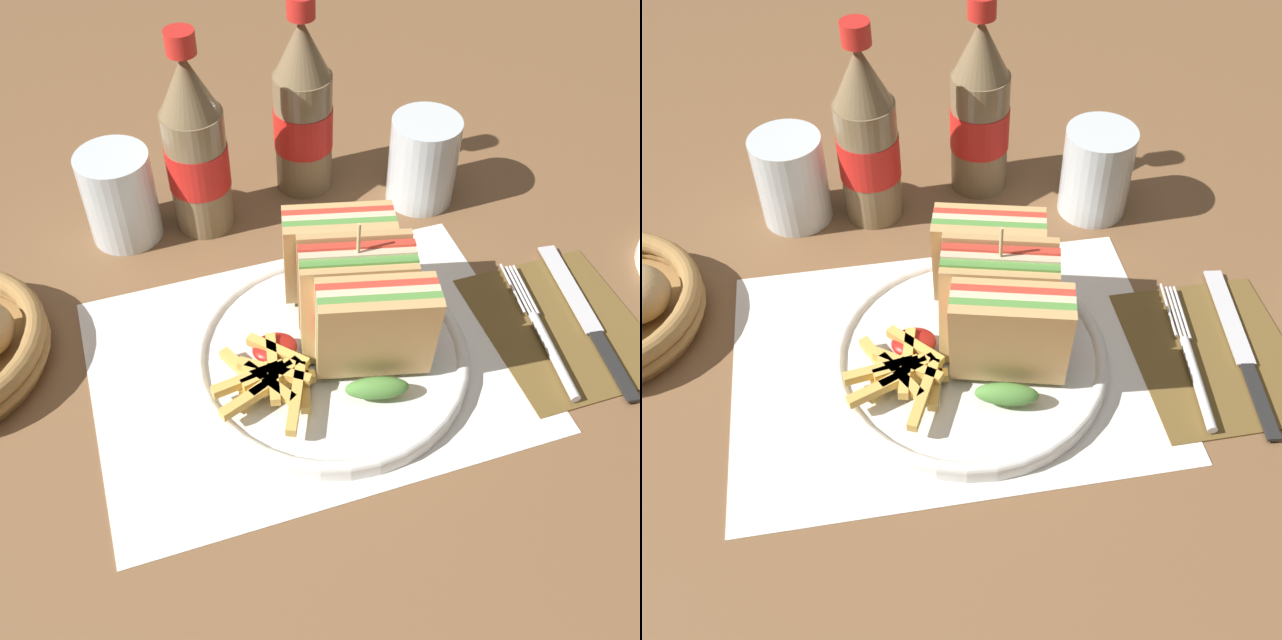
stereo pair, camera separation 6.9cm
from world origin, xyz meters
TOP-DOWN VIEW (x-y plane):
  - ground_plane at (0.00, 0.00)m, footprint 4.00×4.00m
  - placemat at (-0.02, -0.02)m, footprint 0.40×0.29m
  - plate_main at (-0.00, -0.03)m, footprint 0.26×0.26m
  - club_sandwich at (0.03, -0.01)m, footprint 0.12×0.19m
  - fries_pile at (-0.06, -0.05)m, footprint 0.09×0.12m
  - ketchup_blob at (-0.05, -0.02)m, footprint 0.04×0.04m
  - napkin at (0.23, -0.06)m, footprint 0.15×0.18m
  - fork at (0.20, -0.07)m, footprint 0.03×0.17m
  - knife at (0.26, -0.06)m, footprint 0.04×0.21m
  - coke_bottle_near at (-0.07, 0.21)m, footprint 0.07×0.07m
  - coke_bottle_far at (0.06, 0.24)m, footprint 0.07×0.07m
  - glass_near at (0.18, 0.17)m, footprint 0.08×0.08m
  - glass_far at (-0.15, 0.22)m, footprint 0.08×0.08m

SIDE VIEW (x-z plane):
  - ground_plane at x=0.00m, z-range 0.00..0.00m
  - placemat at x=-0.02m, z-range 0.00..0.00m
  - napkin at x=0.23m, z-range 0.00..0.00m
  - knife at x=0.26m, z-range 0.00..0.01m
  - fork at x=0.20m, z-range 0.00..0.01m
  - plate_main at x=0.00m, z-range 0.00..0.02m
  - ketchup_blob at x=-0.05m, z-range 0.02..0.03m
  - fries_pile at x=-0.06m, z-range 0.02..0.04m
  - glass_near at x=0.18m, z-range 0.00..0.10m
  - glass_far at x=-0.15m, z-range 0.00..0.10m
  - club_sandwich at x=0.03m, z-range 0.00..0.14m
  - coke_bottle_near at x=-0.07m, z-range -0.02..0.21m
  - coke_bottle_far at x=0.06m, z-range -0.02..0.21m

